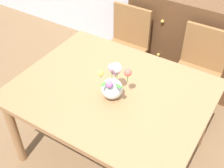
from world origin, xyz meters
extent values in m
plane|color=brown|center=(0.00, 0.00, 0.00)|extent=(12.00, 12.00, 0.00)
cube|color=#9E7047|center=(0.00, 0.00, 0.73)|extent=(1.42, 1.13, 0.04)
cylinder|color=#9E7047|center=(-0.63, -0.48, 0.36)|extent=(0.07, 0.07, 0.71)
cylinder|color=#9E7047|center=(-0.63, 0.48, 0.36)|extent=(0.07, 0.07, 0.71)
cylinder|color=#9E7047|center=(0.63, 0.48, 0.36)|extent=(0.07, 0.07, 0.71)
cube|color=olive|center=(-0.39, 0.82, 0.46)|extent=(0.42, 0.42, 0.04)
cylinder|color=olive|center=(-0.21, 0.64, 0.22)|extent=(0.04, 0.04, 0.44)
cylinder|color=olive|center=(-0.57, 0.64, 0.22)|extent=(0.04, 0.04, 0.44)
cylinder|color=olive|center=(-0.21, 1.00, 0.22)|extent=(0.04, 0.04, 0.44)
cylinder|color=olive|center=(-0.57, 1.00, 0.22)|extent=(0.04, 0.04, 0.44)
cube|color=olive|center=(-0.39, 1.02, 0.69)|extent=(0.42, 0.04, 0.42)
cube|color=olive|center=(0.39, 0.82, 0.46)|extent=(0.42, 0.42, 0.04)
cylinder|color=olive|center=(0.57, 0.64, 0.22)|extent=(0.04, 0.04, 0.44)
cylinder|color=olive|center=(0.21, 0.64, 0.22)|extent=(0.04, 0.04, 0.44)
cylinder|color=olive|center=(0.57, 1.00, 0.22)|extent=(0.04, 0.04, 0.44)
cylinder|color=olive|center=(0.21, 1.00, 0.22)|extent=(0.04, 0.04, 0.44)
cube|color=olive|center=(0.39, 1.02, 0.69)|extent=(0.42, 0.04, 0.42)
cube|color=brown|center=(0.21, 1.33, 0.50)|extent=(1.40, 0.44, 1.00)
sphere|color=#B7933D|center=(-0.09, 1.10, 0.78)|extent=(0.04, 0.04, 0.04)
sphere|color=#B7933D|center=(0.51, 1.10, 0.78)|extent=(0.04, 0.04, 0.04)
sphere|color=#B7933D|center=(-0.09, 1.10, 0.38)|extent=(0.04, 0.04, 0.04)
sphere|color=#B7933D|center=(0.51, 1.10, 0.38)|extent=(0.04, 0.04, 0.04)
sphere|color=silver|center=(0.04, -0.07, 0.83)|extent=(0.15, 0.15, 0.15)
sphere|color=#EA9EBC|center=(0.02, 0.01, 0.93)|extent=(0.07, 0.07, 0.07)
cylinder|color=#478438|center=(0.02, 0.01, 0.91)|extent=(0.01, 0.01, 0.04)
sphere|color=#EFD14C|center=(-0.05, -0.06, 0.93)|extent=(0.04, 0.04, 0.04)
cylinder|color=#478438|center=(-0.05, -0.06, 0.90)|extent=(0.01, 0.01, 0.04)
sphere|color=#EA9EBC|center=(0.03, 0.00, 0.97)|extent=(0.07, 0.07, 0.07)
cylinder|color=#478438|center=(0.03, 0.00, 0.93)|extent=(0.01, 0.01, 0.09)
sphere|color=#E55B4C|center=(0.13, 0.00, 0.96)|extent=(0.06, 0.06, 0.06)
cylinder|color=#478438|center=(0.13, 0.00, 0.92)|extent=(0.01, 0.01, 0.08)
sphere|color=#EA9EBC|center=(0.03, -0.04, 0.99)|extent=(0.06, 0.06, 0.06)
cylinder|color=#478438|center=(0.03, -0.04, 0.94)|extent=(0.01, 0.01, 0.11)
sphere|color=#B266C6|center=(0.06, -0.13, 0.92)|extent=(0.05, 0.05, 0.05)
cylinder|color=#478438|center=(0.06, -0.13, 0.90)|extent=(0.01, 0.01, 0.04)
sphere|color=white|center=(0.05, -0.02, 0.98)|extent=(0.07, 0.07, 0.07)
cylinder|color=#478438|center=(0.05, -0.02, 0.93)|extent=(0.01, 0.01, 0.10)
ellipsoid|color=#478438|center=(0.03, -0.15, 0.92)|extent=(0.03, 0.07, 0.01)
ellipsoid|color=#478438|center=(0.12, -0.12, 0.93)|extent=(0.07, 0.06, 0.03)
ellipsoid|color=#478438|center=(0.12, -0.09, 0.90)|extent=(0.07, 0.04, 0.03)
camera|label=1|loc=(0.86, -1.38, 2.20)|focal=47.19mm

